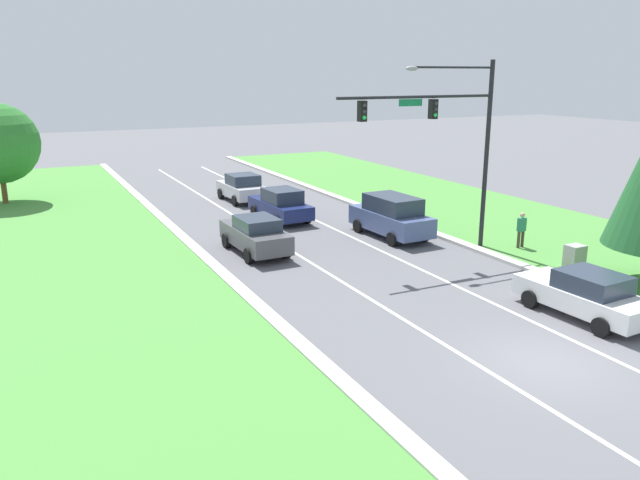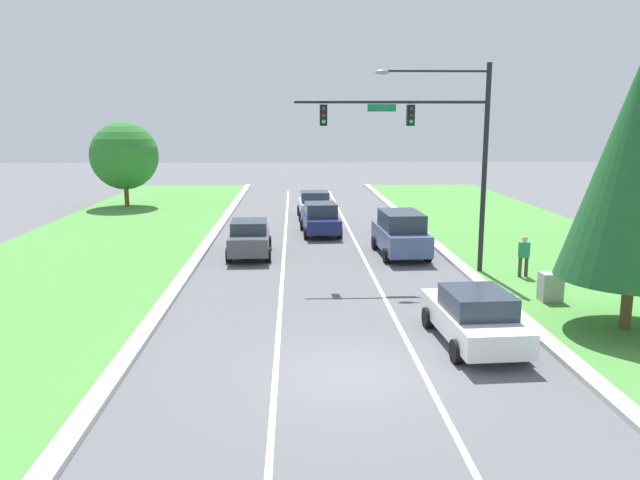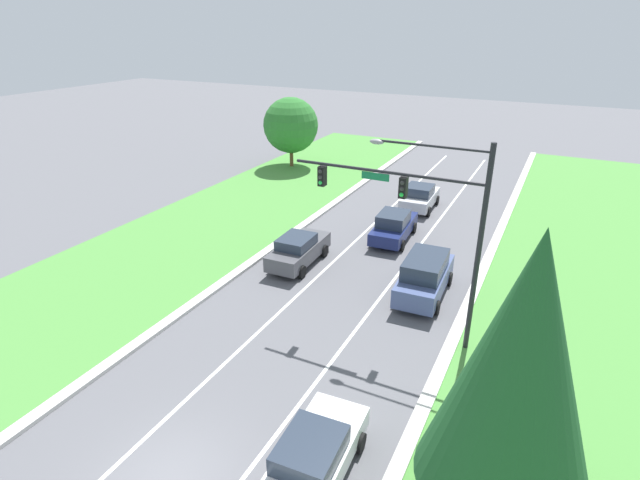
{
  "view_description": "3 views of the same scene",
  "coord_description": "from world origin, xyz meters",
  "px_view_note": "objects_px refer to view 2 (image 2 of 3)",
  "views": [
    {
      "loc": [
        -12.53,
        -11.26,
        7.69
      ],
      "look_at": [
        -1.68,
        10.71,
        1.12
      ],
      "focal_mm": 35.0,
      "sensor_mm": 36.0,
      "label": 1
    },
    {
      "loc": [
        -1.32,
        -14.21,
        6.03
      ],
      "look_at": [
        -0.24,
        11.35,
        1.16
      ],
      "focal_mm": 35.0,
      "sensor_mm": 36.0,
      "label": 2
    },
    {
      "loc": [
        8.33,
        -7.17,
        11.96
      ],
      "look_at": [
        -2.04,
        13.66,
        1.68
      ],
      "focal_mm": 28.0,
      "sensor_mm": 36.0,
      "label": 3
    }
  ],
  "objects_px": {
    "silver_sedan": "(315,205)",
    "oak_near_left_tree": "(124,156)",
    "traffic_signal_mast": "(433,136)",
    "pedestrian": "(524,255)",
    "conifer_near_right_tree": "(640,161)",
    "white_sedan": "(474,317)",
    "utility_cabinet": "(550,288)",
    "graphite_sedan": "(249,238)",
    "navy_sedan": "(320,219)",
    "slate_blue_suv": "(401,233)"
  },
  "relations": [
    {
      "from": "conifer_near_right_tree",
      "to": "silver_sedan",
      "type": "bearing_deg",
      "value": 110.62
    },
    {
      "from": "slate_blue_suv",
      "to": "conifer_near_right_tree",
      "type": "bearing_deg",
      "value": -68.22
    },
    {
      "from": "slate_blue_suv",
      "to": "conifer_near_right_tree",
      "type": "height_order",
      "value": "conifer_near_right_tree"
    },
    {
      "from": "utility_cabinet",
      "to": "oak_near_left_tree",
      "type": "distance_m",
      "value": 32.25
    },
    {
      "from": "silver_sedan",
      "to": "oak_near_left_tree",
      "type": "distance_m",
      "value": 14.56
    },
    {
      "from": "navy_sedan",
      "to": "conifer_near_right_tree",
      "type": "xyz_separation_m",
      "value": [
        8.21,
        -16.28,
        4.09
      ]
    },
    {
      "from": "utility_cabinet",
      "to": "traffic_signal_mast",
      "type": "bearing_deg",
      "value": 126.33
    },
    {
      "from": "graphite_sedan",
      "to": "silver_sedan",
      "type": "relative_size",
      "value": 1.07
    },
    {
      "from": "graphite_sedan",
      "to": "conifer_near_right_tree",
      "type": "bearing_deg",
      "value": -44.65
    },
    {
      "from": "white_sedan",
      "to": "oak_near_left_tree",
      "type": "distance_m",
      "value": 33.18
    },
    {
      "from": "oak_near_left_tree",
      "to": "conifer_near_right_tree",
      "type": "bearing_deg",
      "value": -52.07
    },
    {
      "from": "navy_sedan",
      "to": "utility_cabinet",
      "type": "xyz_separation_m",
      "value": [
        7.18,
        -13.37,
        -0.34
      ]
    },
    {
      "from": "pedestrian",
      "to": "conifer_near_right_tree",
      "type": "xyz_separation_m",
      "value": [
        0.74,
        -6.22,
        4.01
      ]
    },
    {
      "from": "silver_sedan",
      "to": "pedestrian",
      "type": "xyz_separation_m",
      "value": [
        7.59,
        -15.92,
        0.09
      ]
    },
    {
      "from": "white_sedan",
      "to": "graphite_sedan",
      "type": "relative_size",
      "value": 1.02
    },
    {
      "from": "oak_near_left_tree",
      "to": "utility_cabinet",
      "type": "bearing_deg",
      "value": -50.32
    },
    {
      "from": "white_sedan",
      "to": "pedestrian",
      "type": "xyz_separation_m",
      "value": [
        3.99,
        7.08,
        0.16
      ]
    },
    {
      "from": "traffic_signal_mast",
      "to": "slate_blue_suv",
      "type": "bearing_deg",
      "value": 99.48
    },
    {
      "from": "silver_sedan",
      "to": "conifer_near_right_tree",
      "type": "bearing_deg",
      "value": -71.2
    },
    {
      "from": "traffic_signal_mast",
      "to": "silver_sedan",
      "type": "height_order",
      "value": "traffic_signal_mast"
    },
    {
      "from": "navy_sedan",
      "to": "slate_blue_suv",
      "type": "xyz_separation_m",
      "value": [
        3.42,
        -5.62,
        0.18
      ]
    },
    {
      "from": "traffic_signal_mast",
      "to": "navy_sedan",
      "type": "relative_size",
      "value": 1.76
    },
    {
      "from": "navy_sedan",
      "to": "oak_near_left_tree",
      "type": "relative_size",
      "value": 0.78
    },
    {
      "from": "navy_sedan",
      "to": "slate_blue_suv",
      "type": "height_order",
      "value": "slate_blue_suv"
    },
    {
      "from": "slate_blue_suv",
      "to": "pedestrian",
      "type": "xyz_separation_m",
      "value": [
        4.05,
        -4.44,
        -0.1
      ]
    },
    {
      "from": "conifer_near_right_tree",
      "to": "oak_near_left_tree",
      "type": "bearing_deg",
      "value": 127.93
    },
    {
      "from": "traffic_signal_mast",
      "to": "slate_blue_suv",
      "type": "distance_m",
      "value": 5.61
    },
    {
      "from": "traffic_signal_mast",
      "to": "graphite_sedan",
      "type": "height_order",
      "value": "traffic_signal_mast"
    },
    {
      "from": "traffic_signal_mast",
      "to": "graphite_sedan",
      "type": "xyz_separation_m",
      "value": [
        -7.44,
        3.64,
        -4.62
      ]
    },
    {
      "from": "graphite_sedan",
      "to": "silver_sedan",
      "type": "bearing_deg",
      "value": 71.89
    },
    {
      "from": "utility_cabinet",
      "to": "oak_near_left_tree",
      "type": "xyz_separation_m",
      "value": [
        -20.5,
        24.7,
        3.15
      ]
    },
    {
      "from": "silver_sedan",
      "to": "oak_near_left_tree",
      "type": "height_order",
      "value": "oak_near_left_tree"
    },
    {
      "from": "pedestrian",
      "to": "conifer_near_right_tree",
      "type": "distance_m",
      "value": 7.44
    },
    {
      "from": "silver_sedan",
      "to": "conifer_near_right_tree",
      "type": "xyz_separation_m",
      "value": [
        8.33,
        -22.14,
        4.09
      ]
    },
    {
      "from": "traffic_signal_mast",
      "to": "pedestrian",
      "type": "xyz_separation_m",
      "value": [
        3.49,
        -1.05,
        -4.53
      ]
    },
    {
      "from": "graphite_sedan",
      "to": "traffic_signal_mast",
      "type": "bearing_deg",
      "value": -27.65
    },
    {
      "from": "slate_blue_suv",
      "to": "pedestrian",
      "type": "height_order",
      "value": "slate_blue_suv"
    },
    {
      "from": "navy_sedan",
      "to": "utility_cabinet",
      "type": "distance_m",
      "value": 15.18
    },
    {
      "from": "slate_blue_suv",
      "to": "pedestrian",
      "type": "bearing_deg",
      "value": -50.06
    },
    {
      "from": "graphite_sedan",
      "to": "slate_blue_suv",
      "type": "height_order",
      "value": "slate_blue_suv"
    },
    {
      "from": "utility_cabinet",
      "to": "oak_near_left_tree",
      "type": "bearing_deg",
      "value": 129.68
    },
    {
      "from": "utility_cabinet",
      "to": "graphite_sedan",
      "type": "bearing_deg",
      "value": 143.08
    },
    {
      "from": "navy_sedan",
      "to": "pedestrian",
      "type": "bearing_deg",
      "value": -56.63
    },
    {
      "from": "white_sedan",
      "to": "utility_cabinet",
      "type": "height_order",
      "value": "white_sedan"
    },
    {
      "from": "slate_blue_suv",
      "to": "navy_sedan",
      "type": "bearing_deg",
      "value": 118.83
    },
    {
      "from": "white_sedan",
      "to": "pedestrian",
      "type": "bearing_deg",
      "value": 57.56
    },
    {
      "from": "navy_sedan",
      "to": "utility_cabinet",
      "type": "relative_size",
      "value": 4.51
    },
    {
      "from": "traffic_signal_mast",
      "to": "oak_near_left_tree",
      "type": "xyz_separation_m",
      "value": [
        -17.3,
        20.35,
        -1.81
      ]
    },
    {
      "from": "graphite_sedan",
      "to": "oak_near_left_tree",
      "type": "distance_m",
      "value": 19.6
    },
    {
      "from": "utility_cabinet",
      "to": "conifer_near_right_tree",
      "type": "relative_size",
      "value": 0.12
    }
  ]
}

